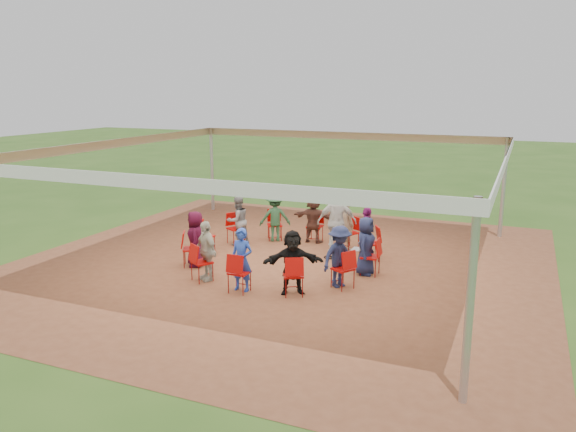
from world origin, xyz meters
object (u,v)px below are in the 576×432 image
at_px(person_seated_2, 346,224).
at_px(chair_1, 371,244).
at_px(person_seated_9, 293,262).
at_px(person_seated_10, 339,257).
at_px(chair_6, 205,237).
at_px(person_seated_1, 366,234).
at_px(chair_4, 275,225).
at_px(person_seated_0, 366,246).
at_px(chair_0, 370,257).
at_px(standing_person, 337,222).
at_px(person_seated_8, 242,260).
at_px(person_seated_3, 313,219).
at_px(laptop, 359,247).
at_px(chair_2, 349,233).
at_px(chair_5, 236,229).
at_px(chair_11, 343,269).
at_px(person_seated_4, 275,217).
at_px(chair_7, 191,249).
at_px(cable_coil, 329,257).
at_px(chair_10, 293,275).
at_px(chair_9, 239,273).
at_px(person_seated_5, 238,221).
at_px(chair_3, 315,227).
at_px(chair_8, 202,262).
at_px(person_seated_7, 206,251).
at_px(person_seated_6, 196,239).

bearing_deg(person_seated_2, chair_1, 170.69).
xyz_separation_m(person_seated_9, person_seated_10, (0.81, 0.79, 0.00)).
height_order(chair_6, person_seated_1, person_seated_1).
distance_m(chair_4, person_seated_0, 3.90).
bearing_deg(chair_0, standing_person, 45.02).
height_order(person_seated_1, person_seated_8, same).
xyz_separation_m(person_seated_3, laptop, (2.00, -2.21, -0.05)).
xyz_separation_m(chair_2, chair_5, (-3.16, -0.81, 0.00)).
bearing_deg(chair_11, person_seated_10, 90.00).
bearing_deg(person_seated_8, chair_11, 27.35).
height_order(chair_11, person_seated_8, person_seated_8).
relative_size(person_seated_4, standing_person, 0.79).
bearing_deg(chair_5, chair_7, 30.00).
bearing_deg(person_seated_9, person_seated_1, 45.00).
bearing_deg(person_seated_9, person_seated_8, 165.00).
xyz_separation_m(cable_coil, laptop, (1.07, -0.90, 0.65)).
bearing_deg(person_seated_3, chair_4, 9.31).
relative_size(chair_10, person_seated_8, 0.64).
distance_m(chair_6, chair_9, 3.26).
bearing_deg(person_seated_5, chair_7, 27.35).
height_order(chair_2, standing_person, standing_person).
bearing_deg(person_seated_1, chair_1, -90.00).
xyz_separation_m(chair_3, chair_6, (-2.33, -2.28, 0.00)).
relative_size(chair_0, chair_3, 1.00).
bearing_deg(person_seated_0, chair_0, -90.00).
bearing_deg(person_seated_9, person_seated_0, 30.00).
relative_size(chair_8, person_seated_7, 0.64).
height_order(chair_11, laptop, chair_11).
bearing_deg(chair_10, chair_2, 60.00).
distance_m(chair_1, standing_person, 1.09).
distance_m(chair_2, cable_coil, 1.20).
relative_size(chair_2, chair_8, 1.00).
distance_m(chair_8, person_seated_9, 2.26).
bearing_deg(chair_10, person_seated_9, 90.00).
bearing_deg(chair_3, person_seated_3, 90.00).
bearing_deg(person_seated_8, person_seated_9, 15.00).
height_order(chair_6, person_seated_10, person_seated_10).
relative_size(person_seated_7, person_seated_8, 1.00).
xyz_separation_m(chair_10, laptop, (0.89, 1.99, 0.22)).
bearing_deg(person_seated_10, chair_4, 74.59).
relative_size(chair_10, person_seated_0, 0.64).
bearing_deg(person_seated_1, standing_person, 47.41).
xyz_separation_m(chair_4, chair_6, (-1.18, -1.98, 0.00)).
bearing_deg(person_seated_6, chair_4, 136.53).
bearing_deg(person_seated_7, person_seated_2, 90.00).
xyz_separation_m(chair_6, person_seated_9, (3.38, -1.93, 0.26)).
distance_m(person_seated_5, person_seated_10, 4.37).
distance_m(person_seated_1, person_seated_8, 3.79).
height_order(chair_6, chair_7, same).
bearing_deg(chair_2, person_seated_3, 20.69).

